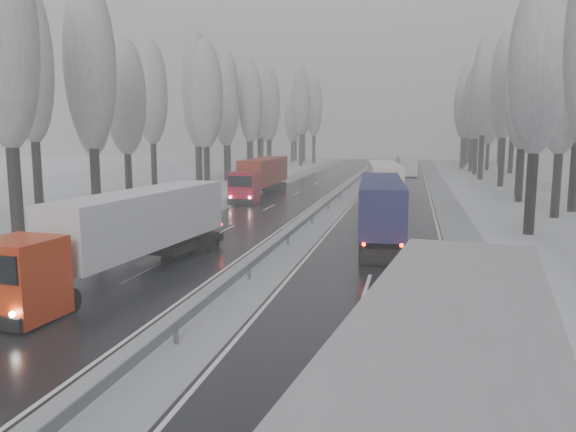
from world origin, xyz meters
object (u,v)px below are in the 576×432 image
at_px(truck_red_white, 131,228).
at_px(box_truck_distant, 406,166).
at_px(truck_cream_box, 383,181).
at_px(truck_blue_box, 381,204).
at_px(truck_red_red, 262,175).

bearing_deg(truck_red_white, box_truck_distant, 85.46).
relative_size(truck_cream_box, truck_red_white, 1.01).
relative_size(truck_blue_box, truck_red_white, 1.00).
xyz_separation_m(truck_cream_box, truck_red_white, (-9.90, -28.06, -0.03)).
xyz_separation_m(truck_blue_box, truck_cream_box, (-0.72, 16.86, 0.04)).
bearing_deg(truck_blue_box, truck_cream_box, 88.29).
xyz_separation_m(truck_cream_box, truck_red_red, (-12.64, 4.75, 0.00)).
bearing_deg(truck_red_red, truck_blue_box, -59.34).
distance_m(truck_red_white, truck_red_red, 32.92).
bearing_deg(truck_red_white, truck_cream_box, 76.07).
distance_m(truck_blue_box, truck_cream_box, 16.88).
relative_size(truck_blue_box, truck_red_red, 0.99).
distance_m(truck_cream_box, truck_red_white, 29.76).
relative_size(truck_blue_box, truck_cream_box, 0.98).
height_order(truck_blue_box, truck_red_white, truck_red_white).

